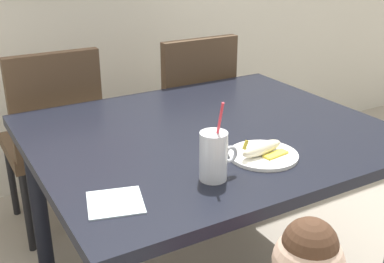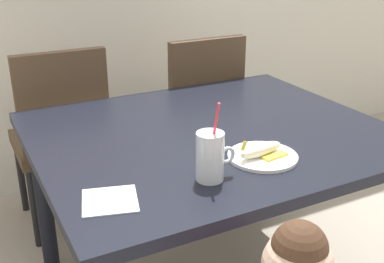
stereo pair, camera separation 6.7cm
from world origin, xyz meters
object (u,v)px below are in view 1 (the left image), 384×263
dining_table (209,153)px  dining_chair_right (189,111)px  dining_chair_left (54,133)px  peeled_banana (262,149)px  paper_napkin (115,202)px  milk_cup (214,159)px  snack_plate (263,155)px

dining_table → dining_chair_right: (0.33, 0.73, -0.12)m
dining_chair_left → peeled_banana: 1.18m
paper_napkin → dining_chair_left: bearing=84.5°
dining_table → milk_cup: (-0.20, -0.34, 0.16)m
paper_napkin → dining_table: bearing=32.9°
dining_table → milk_cup: 0.42m
snack_plate → paper_napkin: snack_plate is taller
dining_table → peeled_banana: (0.02, -0.29, 0.13)m
dining_table → milk_cup: size_ratio=5.18×
peeled_banana → paper_napkin: 0.53m
dining_chair_right → milk_cup: (-0.52, -1.07, 0.28)m
dining_table → dining_chair_left: (-0.40, 0.78, -0.12)m
dining_table → snack_plate: size_ratio=5.63×
paper_napkin → dining_chair_right: bearing=51.8°
peeled_banana → paper_napkin: size_ratio=1.16×
milk_cup → peeled_banana: milk_cup is taller
dining_chair_left → snack_plate: (0.43, -1.08, 0.22)m
milk_cup → peeled_banana: (0.22, 0.05, -0.04)m
dining_table → snack_plate: bearing=-84.2°
dining_chair_right → snack_plate: 1.08m
dining_chair_right → snack_plate: size_ratio=4.17×
dining_chair_right → snack_plate: dining_chair_right is taller
dining_table → peeled_banana: bearing=-85.6°
dining_table → milk_cup: bearing=-119.9°
dining_chair_left → milk_cup: (0.20, -1.12, 0.28)m
dining_chair_right → peeled_banana: 1.09m
peeled_banana → paper_napkin: peeled_banana is taller
dining_table → dining_chair_right: bearing=65.9°
dining_chair_right → peeled_banana: size_ratio=5.50×
snack_plate → milk_cup: bearing=-167.8°
dining_chair_left → milk_cup: milk_cup is taller
dining_chair_left → snack_plate: bearing=111.6°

